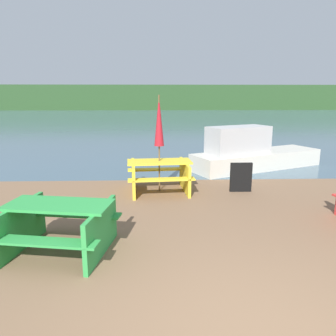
# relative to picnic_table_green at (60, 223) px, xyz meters

# --- Properties ---
(water) EXTENTS (60.00, 50.00, 0.00)m
(water) POSITION_rel_picnic_table_green_xyz_m (2.51, 29.37, -0.47)
(water) COLOR #425B6B
(water) RESTS_ON ground_plane
(far_treeline) EXTENTS (80.00, 1.60, 4.00)m
(far_treeline) POSITION_rel_picnic_table_green_xyz_m (2.51, 49.37, 1.53)
(far_treeline) COLOR #284723
(far_treeline) RESTS_ON water
(picnic_table_green) EXTENTS (1.81, 1.63, 0.79)m
(picnic_table_green) POSITION_rel_picnic_table_green_xyz_m (0.00, 0.00, 0.00)
(picnic_table_green) COLOR green
(picnic_table_green) RESTS_ON ground_plane
(picnic_table_yellow) EXTENTS (1.71, 1.51, 0.80)m
(picnic_table_yellow) POSITION_rel_picnic_table_green_xyz_m (1.58, 3.26, 0.01)
(picnic_table_yellow) COLOR yellow
(picnic_table_yellow) RESTS_ON ground_plane
(umbrella_crimson) EXTENTS (0.24, 0.24, 2.42)m
(umbrella_crimson) POSITION_rel_picnic_table_green_xyz_m (1.58, 3.26, 1.31)
(umbrella_crimson) COLOR brown
(umbrella_crimson) RESTS_ON ground_plane
(boat) EXTENTS (4.72, 3.07, 1.44)m
(boat) POSITION_rel_picnic_table_green_xyz_m (4.65, 5.79, 0.05)
(boat) COLOR beige
(boat) RESTS_ON water
(signboard) EXTENTS (0.55, 0.08, 0.75)m
(signboard) POSITION_rel_picnic_table_green_xyz_m (3.65, 3.16, -0.09)
(signboard) COLOR black
(signboard) RESTS_ON ground_plane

